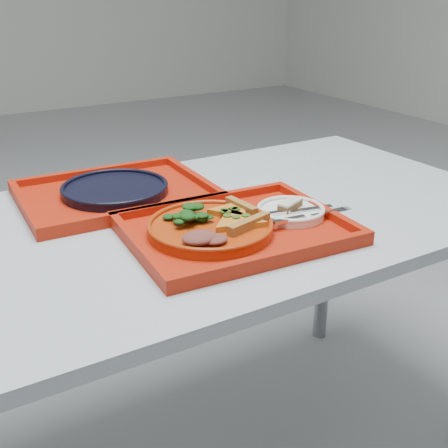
# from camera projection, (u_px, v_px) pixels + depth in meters

# --- Properties ---
(table) EXTENTS (1.60, 0.80, 0.75)m
(table) POSITION_uv_depth(u_px,v_px,m) (185.00, 249.00, 1.29)
(table) COLOR #B0BAC6
(table) RESTS_ON ground
(tray_main) EXTENTS (0.47, 0.38, 0.01)m
(tray_main) POSITION_uv_depth(u_px,v_px,m) (235.00, 232.00, 1.18)
(tray_main) COLOR #A41C08
(tray_main) RESTS_ON table
(tray_far) EXTENTS (0.46, 0.37, 0.01)m
(tray_far) POSITION_uv_depth(u_px,v_px,m) (115.00, 195.00, 1.39)
(tray_far) COLOR #A41C08
(tray_far) RESTS_ON table
(dinner_plate) EXTENTS (0.26, 0.26, 0.02)m
(dinner_plate) POSITION_uv_depth(u_px,v_px,m) (210.00, 229.00, 1.16)
(dinner_plate) COLOR #A8310B
(dinner_plate) RESTS_ON tray_main
(side_plate) EXTENTS (0.15, 0.15, 0.01)m
(side_plate) POSITION_uv_depth(u_px,v_px,m) (291.00, 213.00, 1.25)
(side_plate) COLOR white
(side_plate) RESTS_ON tray_main
(navy_plate) EXTENTS (0.26, 0.26, 0.02)m
(navy_plate) POSITION_uv_depth(u_px,v_px,m) (115.00, 190.00, 1.38)
(navy_plate) COLOR black
(navy_plate) RESTS_ON tray_far
(pizza_slice_a) EXTENTS (0.14, 0.15, 0.02)m
(pizza_slice_a) POSITION_uv_depth(u_px,v_px,m) (237.00, 220.00, 1.16)
(pizza_slice_a) COLOR gold
(pizza_slice_a) RESTS_ON dinner_plate
(pizza_slice_b) EXTENTS (0.12, 0.10, 0.02)m
(pizza_slice_b) POSITION_uv_depth(u_px,v_px,m) (232.00, 209.00, 1.21)
(pizza_slice_b) COLOR gold
(pizza_slice_b) RESTS_ON dinner_plate
(salad_heap) EXTENTS (0.08, 0.07, 0.04)m
(salad_heap) POSITION_uv_depth(u_px,v_px,m) (188.00, 212.00, 1.17)
(salad_heap) COLOR black
(salad_heap) RESTS_ON dinner_plate
(meat_portion) EXTENTS (0.07, 0.06, 0.02)m
(meat_portion) POSITION_uv_depth(u_px,v_px,m) (200.00, 238.00, 1.07)
(meat_portion) COLOR maroon
(meat_portion) RESTS_ON dinner_plate
(dessert_bar) EXTENTS (0.07, 0.05, 0.02)m
(dessert_bar) POSITION_uv_depth(u_px,v_px,m) (290.00, 205.00, 1.25)
(dessert_bar) COLOR #52331B
(dessert_bar) RESTS_ON side_plate
(knife) EXTENTS (0.18, 0.05, 0.01)m
(knife) POSITION_uv_depth(u_px,v_px,m) (295.00, 210.00, 1.23)
(knife) COLOR silver
(knife) RESTS_ON side_plate
(fork) EXTENTS (0.19, 0.04, 0.01)m
(fork) POSITION_uv_depth(u_px,v_px,m) (310.00, 215.00, 1.21)
(fork) COLOR silver
(fork) RESTS_ON side_plate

